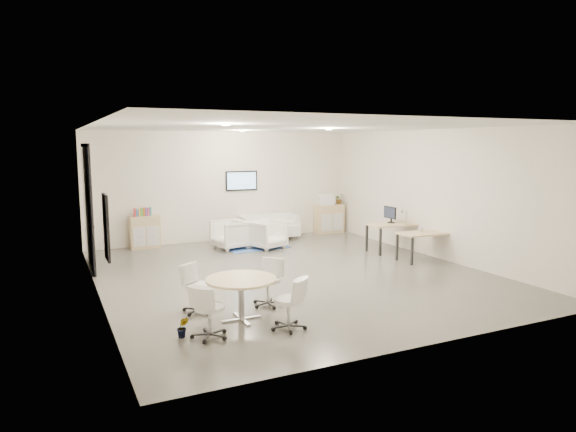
# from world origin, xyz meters

# --- Properties ---
(room_shell) EXTENTS (9.60, 10.60, 4.80)m
(room_shell) POSITION_xyz_m (0.00, 0.00, 1.60)
(room_shell) COLOR #585650
(room_shell) RESTS_ON ground
(glass_door) EXTENTS (0.09, 1.90, 2.85)m
(glass_door) POSITION_xyz_m (-3.95, 2.51, 1.50)
(glass_door) COLOR black
(glass_door) RESTS_ON room_shell
(artwork) EXTENTS (0.05, 0.54, 1.04)m
(artwork) POSITION_xyz_m (-3.97, -1.60, 1.55)
(artwork) COLOR black
(artwork) RESTS_ON room_shell
(wall_tv) EXTENTS (0.98, 0.06, 0.58)m
(wall_tv) POSITION_xyz_m (0.50, 4.46, 1.75)
(wall_tv) COLOR black
(wall_tv) RESTS_ON room_shell
(ceiling_spots) EXTENTS (3.14, 4.14, 0.03)m
(ceiling_spots) POSITION_xyz_m (-0.20, 0.83, 3.18)
(ceiling_spots) COLOR #FFEAC6
(ceiling_spots) RESTS_ON room_shell
(sideboard_left) EXTENTS (0.79, 0.41, 0.89)m
(sideboard_left) POSITION_xyz_m (-2.40, 4.27, 0.44)
(sideboard_left) COLOR #D9BC83
(sideboard_left) RESTS_ON room_shell
(sideboard_right) EXTENTS (0.92, 0.44, 0.92)m
(sideboard_right) POSITION_xyz_m (3.40, 4.25, 0.46)
(sideboard_right) COLOR #D9BC83
(sideboard_right) RESTS_ON room_shell
(books) EXTENTS (0.46, 0.14, 0.22)m
(books) POSITION_xyz_m (-2.44, 4.27, 1.00)
(books) COLOR red
(books) RESTS_ON sideboard_left
(printer) EXTENTS (0.56, 0.49, 0.35)m
(printer) POSITION_xyz_m (3.27, 4.26, 1.08)
(printer) COLOR white
(printer) RESTS_ON sideboard_right
(loveseat) EXTENTS (1.76, 0.96, 0.64)m
(loveseat) POSITION_xyz_m (1.22, 4.07, 0.35)
(loveseat) COLOR silver
(loveseat) RESTS_ON room_shell
(blue_rug) EXTENTS (1.76, 1.25, 0.01)m
(blue_rug) POSITION_xyz_m (0.37, 3.08, 0.01)
(blue_rug) COLOR #325199
(blue_rug) RESTS_ON room_shell
(armchair_left) EXTENTS (0.95, 0.99, 0.86)m
(armchair_left) POSITION_xyz_m (-0.31, 3.17, 0.43)
(armchair_left) COLOR silver
(armchair_left) RESTS_ON room_shell
(armchair_right) EXTENTS (1.04, 1.01, 0.85)m
(armchair_right) POSITION_xyz_m (0.60, 2.74, 0.42)
(armchair_right) COLOR silver
(armchair_right) RESTS_ON room_shell
(desk_rear) EXTENTS (1.49, 0.84, 0.75)m
(desk_rear) POSITION_xyz_m (3.52, 0.99, 0.67)
(desk_rear) COLOR #D9BC83
(desk_rear) RESTS_ON room_shell
(desk_front) EXTENTS (1.37, 0.74, 0.69)m
(desk_front) POSITION_xyz_m (3.54, -0.21, 0.62)
(desk_front) COLOR #D9BC83
(desk_front) RESTS_ON room_shell
(monitor) EXTENTS (0.20, 0.50, 0.44)m
(monitor) POSITION_xyz_m (3.48, 1.14, 0.98)
(monitor) COLOR black
(monitor) RESTS_ON desk_rear
(round_table) EXTENTS (1.15, 1.15, 0.70)m
(round_table) POSITION_xyz_m (-2.04, -2.37, 0.61)
(round_table) COLOR #D9BC83
(round_table) RESTS_ON room_shell
(meeting_chairs) EXTENTS (2.18, 2.18, 0.82)m
(meeting_chairs) POSITION_xyz_m (-2.04, -2.37, 0.41)
(meeting_chairs) COLOR white
(meeting_chairs) RESTS_ON room_shell
(plant_cabinet) EXTENTS (0.34, 0.37, 0.26)m
(plant_cabinet) POSITION_xyz_m (3.76, 4.24, 1.05)
(plant_cabinet) COLOR #3F7F3F
(plant_cabinet) RESTS_ON sideboard_right
(plant_floor) EXTENTS (0.27, 0.36, 0.14)m
(plant_floor) POSITION_xyz_m (-3.09, -2.72, 0.07)
(plant_floor) COLOR #3F7F3F
(plant_floor) RESTS_ON room_shell
(cup) EXTENTS (0.13, 0.11, 0.11)m
(cup) POSITION_xyz_m (3.57, -0.02, 0.75)
(cup) COLOR white
(cup) RESTS_ON desk_front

